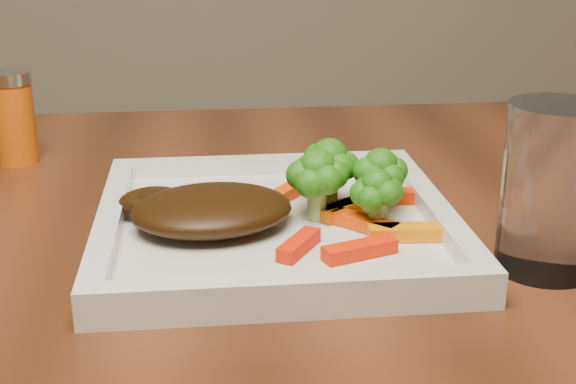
{
  "coord_description": "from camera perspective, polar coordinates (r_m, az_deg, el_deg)",
  "views": [
    {
      "loc": [
        0.03,
        -0.54,
        1.0
      ],
      "look_at": [
        0.09,
        0.03,
        0.79
      ],
      "focal_mm": 50.0,
      "sensor_mm": 36.0,
      "label": 1
    }
  ],
  "objects": [
    {
      "name": "drinking_glass",
      "position": [
        0.58,
        18.26,
        0.2
      ],
      "size": [
        0.07,
        0.07,
        0.12
      ],
      "primitive_type": "cylinder",
      "rotation": [
        0.0,
        0.0,
        -0.05
      ],
      "color": "white",
      "rests_on": "dining_table"
    },
    {
      "name": "plate",
      "position": [
        0.62,
        -0.91,
        -2.71
      ],
      "size": [
        0.27,
        0.27,
        0.01
      ],
      "primitive_type": "cube",
      "color": "silver",
      "rests_on": "dining_table"
    },
    {
      "name": "carrot_0",
      "position": [
        0.56,
        5.12,
        -4.1
      ],
      "size": [
        0.06,
        0.03,
        0.01
      ],
      "primitive_type": "cube",
      "rotation": [
        0.0,
        0.0,
        0.34
      ],
      "color": "red",
      "rests_on": "plate"
    },
    {
      "name": "carrot_1",
      "position": [
        0.6,
        8.71,
        -2.85
      ],
      "size": [
        0.06,
        0.02,
        0.01
      ],
      "primitive_type": "cube",
      "rotation": [
        0.0,
        0.0,
        -0.07
      ],
      "color": "orange",
      "rests_on": "plate"
    },
    {
      "name": "carrot_7",
      "position": [
        0.64,
        4.17,
        -1.17
      ],
      "size": [
        0.05,
        0.04,
        0.01
      ],
      "primitive_type": "cube",
      "rotation": [
        0.0,
        0.0,
        0.65
      ],
      "color": "#CE5003",
      "rests_on": "plate"
    },
    {
      "name": "carrot_4",
      "position": [
        0.67,
        0.19,
        0.13
      ],
      "size": [
        0.04,
        0.05,
        0.01
      ],
      "primitive_type": "cube",
      "rotation": [
        0.0,
        0.0,
        0.92
      ],
      "color": "#FF3904",
      "rests_on": "plate"
    },
    {
      "name": "broccoli_1",
      "position": [
        0.64,
        6.57,
        1.29
      ],
      "size": [
        0.05,
        0.05,
        0.06
      ],
      "primitive_type": null,
      "rotation": [
        0.0,
        0.0,
        0.04
      ],
      "color": "#226F12",
      "rests_on": "plate"
    },
    {
      "name": "steak",
      "position": [
        0.61,
        -5.44,
        -1.26
      ],
      "size": [
        0.13,
        0.11,
        0.03
      ],
      "primitive_type": "ellipsoid",
      "rotation": [
        0.0,
        0.0,
        0.14
      ],
      "color": "#311A07",
      "rests_on": "plate"
    },
    {
      "name": "broccoli_3",
      "position": [
        0.62,
        2.09,
        0.71
      ],
      "size": [
        0.06,
        0.06,
        0.06
      ],
      "primitive_type": null,
      "rotation": [
        0.0,
        0.0,
        -0.04
      ],
      "color": "#126E12",
      "rests_on": "plate"
    },
    {
      "name": "carrot_6",
      "position": [
        0.64,
        4.38,
        -1.04
      ],
      "size": [
        0.06,
        0.04,
        0.01
      ],
      "primitive_type": "cube",
      "rotation": [
        0.0,
        0.0,
        0.49
      ],
      "color": "#E25E03",
      "rests_on": "plate"
    },
    {
      "name": "broccoli_0",
      "position": [
        0.64,
        2.94,
        1.87
      ],
      "size": [
        0.06,
        0.06,
        0.07
      ],
      "primitive_type": null,
      "rotation": [
        0.0,
        0.0,
        -0.2
      ],
      "color": "#197413",
      "rests_on": "plate"
    },
    {
      "name": "carrot_3",
      "position": [
        0.67,
        6.93,
        -0.22
      ],
      "size": [
        0.06,
        0.03,
        0.01
      ],
      "primitive_type": "cube",
      "rotation": [
        0.0,
        0.0,
        -0.19
      ],
      "color": "#FF2D04",
      "rests_on": "plate"
    },
    {
      "name": "carrot_5",
      "position": [
        0.61,
        5.5,
        -2.23
      ],
      "size": [
        0.05,
        0.05,
        0.01
      ],
      "primitive_type": "cube",
      "rotation": [
        0.0,
        0.0,
        -0.78
      ],
      "color": "#F14203",
      "rests_on": "plate"
    },
    {
      "name": "broccoli_2",
      "position": [
        0.6,
        6.33,
        -0.04
      ],
      "size": [
        0.05,
        0.05,
        0.06
      ],
      "primitive_type": null,
      "rotation": [
        0.0,
        0.0,
        -0.06
      ],
      "color": "#2C6D12",
      "rests_on": "plate"
    },
    {
      "name": "spice_shaker",
      "position": [
        0.84,
        -18.95,
        5.02
      ],
      "size": [
        0.05,
        0.05,
        0.09
      ],
      "primitive_type": "cylinder",
      "rotation": [
        0.0,
        0.0,
        -0.23
      ],
      "color": "#CF510B",
      "rests_on": "dining_table"
    },
    {
      "name": "carrot_2",
      "position": [
        0.57,
        0.77,
        -3.77
      ],
      "size": [
        0.04,
        0.05,
        0.01
      ],
      "primitive_type": "cube",
      "rotation": [
        0.0,
        0.0,
        1.0
      ],
      "color": "red",
      "rests_on": "plate"
    }
  ]
}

